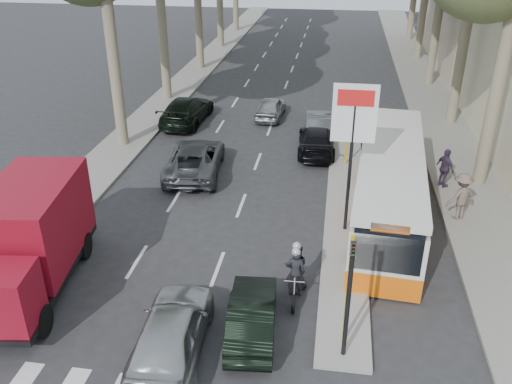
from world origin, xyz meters
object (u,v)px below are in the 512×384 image
city_bus (389,184)px  dark_hatchback (252,315)px  silver_hatchback (171,332)px  red_truck (28,239)px  motorcycle (296,271)px

city_bus → dark_hatchback: bearing=-115.1°
silver_hatchback → red_truck: red_truck is taller
silver_hatchback → city_bus: size_ratio=0.41×
silver_hatchback → dark_hatchback: size_ratio=1.20×
dark_hatchback → city_bus: city_bus is taller
dark_hatchback → motorcycle: 2.25m
silver_hatchback → red_truck: 5.66m
red_truck → motorcycle: size_ratio=3.07×
dark_hatchback → motorcycle: (1.03, 1.99, 0.20)m
silver_hatchback → motorcycle: motorcycle is taller
red_truck → motorcycle: red_truck is taller
silver_hatchback → city_bus: 10.30m
red_truck → dark_hatchback: bearing=-16.7°
city_bus → motorcycle: city_bus is taller
dark_hatchback → red_truck: bearing=-14.2°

